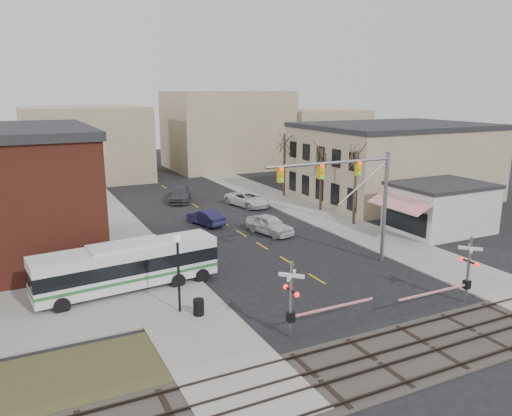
{
  "coord_description": "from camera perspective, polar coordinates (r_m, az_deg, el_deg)",
  "views": [
    {
      "loc": [
        -17.25,
        -23.95,
        12.1
      ],
      "look_at": [
        -1.14,
        8.76,
        3.5
      ],
      "focal_mm": 35.0,
      "sensor_mm": 36.0,
      "label": 1
    }
  ],
  "objects": [
    {
      "name": "transit_bus",
      "position": [
        31.76,
        -14.49,
        -6.39
      ],
      "size": [
        11.39,
        3.64,
        2.88
      ],
      "color": "silver",
      "rests_on": "ground"
    },
    {
      "name": "ballast_strip",
      "position": [
        26.41,
        19.26,
        -14.72
      ],
      "size": [
        160.0,
        5.0,
        0.06
      ],
      "primitive_type": "cube",
      "color": "#332D28",
      "rests_on": "ground"
    },
    {
      "name": "car_d",
      "position": [
        56.43,
        -8.69,
        1.57
      ],
      "size": [
        4.19,
        5.99,
        1.61
      ],
      "primitive_type": "imported",
      "rotation": [
        0.0,
        0.0,
        -0.39
      ],
      "color": "#37373B",
      "rests_on": "ground"
    },
    {
      "name": "pedestrian_near",
      "position": [
        32.03,
        -9.49,
        -7.22
      ],
      "size": [
        0.56,
        0.72,
        1.74
      ],
      "primitive_type": "imported",
      "rotation": [
        0.0,
        0.0,
        1.33
      ],
      "color": "#574845",
      "rests_on": "sidewalk_west"
    },
    {
      "name": "tree_east_a",
      "position": [
        46.22,
        11.25,
        2.28
      ],
      "size": [
        0.28,
        0.28,
        6.75
      ],
      "color": "#382B21",
      "rests_on": "sidewalk_east"
    },
    {
      "name": "awning_shop",
      "position": [
        46.48,
        20.3,
        0.09
      ],
      "size": [
        9.74,
        6.2,
        4.3
      ],
      "color": "beige",
      "rests_on": "ground"
    },
    {
      "name": "street_lamp",
      "position": [
        27.51,
        -8.91,
        -5.58
      ],
      "size": [
        0.44,
        0.44,
        4.44
      ],
      "color": "black",
      "rests_on": "sidewalk_west"
    },
    {
      "name": "rr_crossing_east",
      "position": [
        31.23,
        22.57,
        -6.72
      ],
      "size": [
        5.6,
        1.36,
        4.0
      ],
      "color": "gray",
      "rests_on": "ground"
    },
    {
      "name": "rail_tracks",
      "position": [
        26.37,
        19.28,
        -14.55
      ],
      "size": [
        160.0,
        3.91,
        0.14
      ],
      "color": "#2D231E",
      "rests_on": "ground"
    },
    {
      "name": "traffic_signal_mast",
      "position": [
        34.55,
        11.26,
        2.38
      ],
      "size": [
        9.69,
        0.3,
        8.0
      ],
      "color": "gray",
      "rests_on": "ground"
    },
    {
      "name": "car_c",
      "position": [
        53.38,
        -0.95,
        1.02
      ],
      "size": [
        3.87,
        6.05,
        1.55
      ],
      "primitive_type": "imported",
      "rotation": [
        0.0,
        0.0,
        0.25
      ],
      "color": "silver",
      "rests_on": "ground"
    },
    {
      "name": "pedestrian_far",
      "position": [
        33.18,
        -11.42,
        -6.74
      ],
      "size": [
        0.93,
        0.95,
        1.55
      ],
      "primitive_type": "imported",
      "rotation": [
        0.0,
        0.0,
        0.87
      ],
      "color": "#2B324C",
      "rests_on": "sidewalk_west"
    },
    {
      "name": "sidewalk_east",
      "position": [
        52.84,
        4.97,
        0.05
      ],
      "size": [
        5.0,
        60.0,
        0.12
      ],
      "primitive_type": "cube",
      "color": "gray",
      "rests_on": "ground"
    },
    {
      "name": "rr_crossing_west",
      "position": [
        25.34,
        4.87,
        -10.34
      ],
      "size": [
        5.6,
        1.36,
        4.0
      ],
      "color": "gray",
      "rests_on": "ground"
    },
    {
      "name": "tree_east_b",
      "position": [
        51.23,
        7.45,
        3.23
      ],
      "size": [
        0.28,
        0.28,
        6.3
      ],
      "color": "#382B21",
      "rests_on": "sidewalk_east"
    },
    {
      "name": "sidewalk_west",
      "position": [
        46.22,
        -15.66,
        -2.33
      ],
      "size": [
        5.0,
        60.0,
        0.12
      ],
      "primitive_type": "cube",
      "color": "gray",
      "rests_on": "ground"
    },
    {
      "name": "tree_east_c",
      "position": [
        57.99,
        3.25,
        4.94
      ],
      "size": [
        0.28,
        0.28,
        7.2
      ],
      "color": "#382B21",
      "rests_on": "sidewalk_east"
    },
    {
      "name": "ground",
      "position": [
        31.9,
        8.94,
        -9.19
      ],
      "size": [
        160.0,
        160.0,
        0.0
      ],
      "primitive_type": "plane",
      "color": "black",
      "rests_on": "ground"
    },
    {
      "name": "tan_building",
      "position": [
        59.44,
        15.47,
        5.21
      ],
      "size": [
        20.3,
        15.3,
        8.5
      ],
      "color": "gray",
      "rests_on": "ground"
    },
    {
      "name": "car_b",
      "position": [
        46.17,
        -5.79,
        -1.08
      ],
      "size": [
        2.58,
        4.57,
        1.42
      ],
      "primitive_type": "imported",
      "rotation": [
        0.0,
        0.0,
        3.41
      ],
      "color": "#19173A",
      "rests_on": "ground"
    },
    {
      "name": "trash_bin",
      "position": [
        27.94,
        -6.57,
        -11.18
      ],
      "size": [
        0.6,
        0.6,
        0.91
      ],
      "primitive_type": "cylinder",
      "color": "black",
      "rests_on": "sidewalk_west"
    },
    {
      "name": "car_a",
      "position": [
        43.1,
        1.58,
        -1.91
      ],
      "size": [
        3.1,
        5.13,
        1.63
      ],
      "primitive_type": "imported",
      "rotation": [
        0.0,
        0.0,
        0.26
      ],
      "color": "silver",
      "rests_on": "ground"
    }
  ]
}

